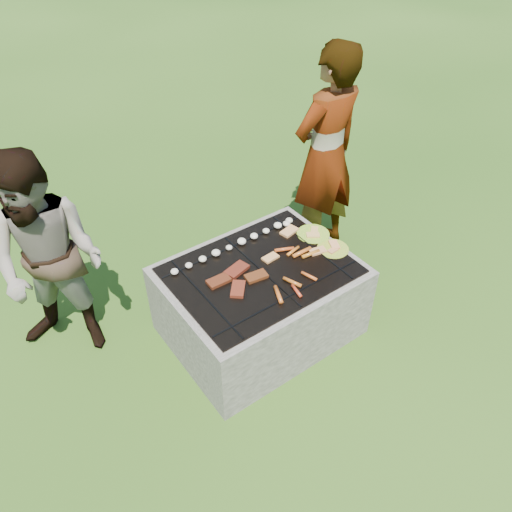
{
  "coord_description": "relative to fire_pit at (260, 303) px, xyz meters",
  "views": [
    {
      "loc": [
        -1.53,
        -2.06,
        2.89
      ],
      "look_at": [
        0.0,
        0.05,
        0.7
      ],
      "focal_mm": 35.0,
      "sensor_mm": 36.0,
      "label": 1
    }
  ],
  "objects": [
    {
      "name": "bystander",
      "position": [
        -1.18,
        0.71,
        0.5
      ],
      "size": [
        0.95,
        0.95,
        1.56
      ],
      "primitive_type": "imported",
      "rotation": [
        0.0,
        0.0,
        -0.76
      ],
      "color": "gray",
      "rests_on": "ground"
    },
    {
      "name": "plate_far",
      "position": [
        0.56,
        0.09,
        0.33
      ],
      "size": [
        0.32,
        0.32,
        0.03
      ],
      "color": "yellow",
      "rests_on": "fire_pit"
    },
    {
      "name": "mushrooms",
      "position": [
        0.07,
        0.31,
        0.35
      ],
      "size": [
        1.06,
        0.08,
        0.05
      ],
      "color": "beige",
      "rests_on": "fire_pit"
    },
    {
      "name": "cook",
      "position": [
        1.05,
        0.54,
        0.63
      ],
      "size": [
        0.68,
        0.46,
        1.82
      ],
      "primitive_type": "imported",
      "rotation": [
        0.0,
        0.0,
        3.18
      ],
      "color": "#A5948A",
      "rests_on": "ground"
    },
    {
      "name": "pork_slabs",
      "position": [
        -0.19,
        0.01,
        0.34
      ],
      "size": [
        0.39,
        0.31,
        0.02
      ],
      "color": "brown",
      "rests_on": "fire_pit"
    },
    {
      "name": "sausages",
      "position": [
        0.2,
        -0.13,
        0.34
      ],
      "size": [
        0.56,
        0.48,
        0.03
      ],
      "color": "red",
      "rests_on": "fire_pit"
    },
    {
      "name": "plate_near",
      "position": [
        0.56,
        -0.13,
        0.33
      ],
      "size": [
        0.28,
        0.28,
        0.03
      ],
      "color": "gold",
      "rests_on": "fire_pit"
    },
    {
      "name": "bread_on_grate",
      "position": [
        0.35,
        0.08,
        0.34
      ],
      "size": [
        0.45,
        0.4,
        0.02
      ],
      "color": "#D2BA6B",
      "rests_on": "fire_pit"
    },
    {
      "name": "fire_pit",
      "position": [
        0.0,
        0.0,
        0.0
      ],
      "size": [
        1.3,
        1.0,
        0.62
      ],
      "color": "#9D968B",
      "rests_on": "ground"
    },
    {
      "name": "lawn",
      "position": [
        0.0,
        0.0,
        -0.28
      ],
      "size": [
        60.0,
        60.0,
        0.0
      ],
      "primitive_type": "plane",
      "color": "#204511",
      "rests_on": "ground"
    }
  ]
}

